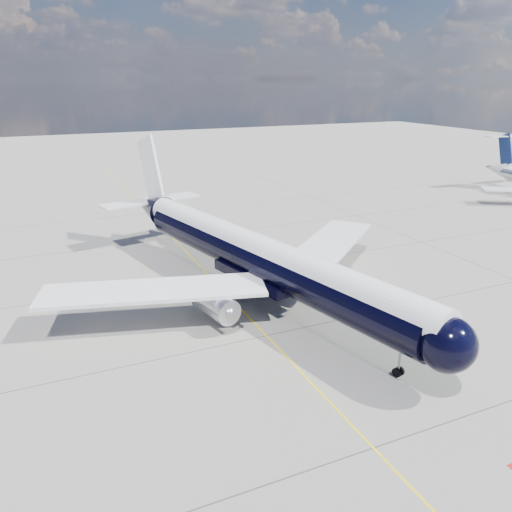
% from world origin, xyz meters
% --- Properties ---
extents(ground, '(320.00, 320.00, 0.00)m').
position_xyz_m(ground, '(0.00, 30.00, 0.00)').
color(ground, gray).
rests_on(ground, ground).
extents(taxiway_centerline, '(0.16, 160.00, 0.01)m').
position_xyz_m(taxiway_centerline, '(0.00, 25.00, 0.00)').
color(taxiway_centerline, yellow).
rests_on(taxiway_centerline, ground).
extents(main_airliner, '(39.51, 48.80, 14.25)m').
position_xyz_m(main_airliner, '(2.24, 18.07, 4.42)').
color(main_airliner, black).
rests_on(main_airliner, ground).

